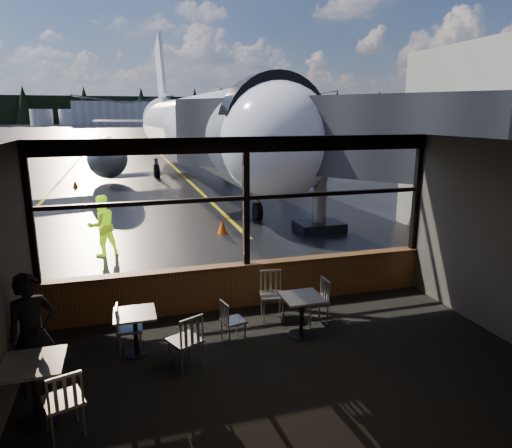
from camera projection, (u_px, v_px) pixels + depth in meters
name	position (u px, v px, depth m)	size (l,w,h in m)	color
ground_plane	(129.00, 130.00, 121.56)	(520.00, 520.00, 0.00)	black
carpet_floor	(299.00, 383.00, 6.81)	(8.00, 6.00, 0.01)	black
ceiling	(305.00, 147.00, 6.00)	(8.00, 6.00, 0.04)	#38332D
wall_back	(445.00, 395.00, 3.61)	(8.00, 0.04, 3.50)	#474039
window_sill	(247.00, 285.00, 9.51)	(8.00, 0.28, 0.90)	brown
window_header	(246.00, 145.00, 8.83)	(8.00, 0.18, 0.30)	black
mullion_left	(30.00, 215.00, 8.02)	(0.12, 0.12, 2.60)	black
mullion_centre	(246.00, 203.00, 9.10)	(0.12, 0.12, 2.60)	black
mullion_right	(417.00, 193.00, 10.19)	(0.12, 0.12, 2.60)	black
window_transom	(246.00, 198.00, 9.08)	(8.00, 0.10, 0.08)	black
airliner	(193.00, 86.00, 27.69)	(30.68, 36.81, 11.25)	white
jet_bridge	(307.00, 157.00, 15.14)	(9.51, 11.63, 5.07)	#2E2E31
cafe_table_near	(302.00, 316.00, 8.19)	(0.70, 0.70, 0.77)	#9E9A91
cafe_table_mid	(136.00, 333.00, 7.58)	(0.67, 0.67, 0.74)	gray
cafe_table_left	(36.00, 392.00, 5.90)	(0.77, 0.77, 0.85)	#AAA49C
chair_near_e	(315.00, 302.00, 8.67)	(0.49, 0.49, 0.90)	beige
chair_near_w	(233.00, 321.00, 7.97)	(0.43, 0.43, 0.79)	#BDB7AA
chair_near_n	(272.00, 296.00, 8.87)	(0.52, 0.52, 0.95)	#ABA69A
chair_mid_s	(185.00, 341.00, 7.10)	(0.52, 0.52, 0.96)	#BCB7AA
chair_mid_w	(130.00, 329.00, 7.61)	(0.47, 0.47, 0.86)	#B9B5A7
chair_left_s	(63.00, 401.00, 5.63)	(0.51, 0.51, 0.94)	beige
passenger	(33.00, 334.00, 6.43)	(0.65, 0.43, 1.79)	black
ground_crew	(102.00, 225.00, 12.89)	(0.84, 0.65, 1.73)	#BFF219
cone_nose	(222.00, 227.00, 15.38)	(0.34, 0.34, 0.47)	#EB6207
cone_wing	(75.00, 183.00, 25.19)	(0.31, 0.31, 0.43)	orange
hangar_mid	(124.00, 112.00, 181.04)	(38.00, 15.00, 10.00)	silver
hangar_right	(273.00, 110.00, 190.74)	(50.00, 20.00, 12.00)	silver
fuel_tank_a	(42.00, 117.00, 170.47)	(8.00, 8.00, 6.00)	silver
fuel_tank_b	(70.00, 117.00, 173.22)	(8.00, 8.00, 6.00)	silver
fuel_tank_c	(98.00, 117.00, 175.96)	(8.00, 8.00, 6.00)	silver
treeline	(123.00, 110.00, 204.13)	(360.00, 3.00, 12.00)	black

